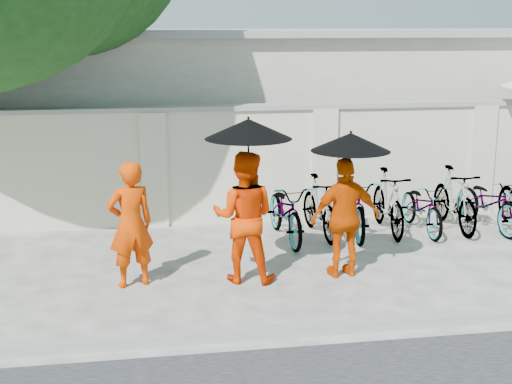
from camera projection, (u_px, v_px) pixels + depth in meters
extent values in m
plane|color=beige|center=(236.00, 285.00, 9.67)|extent=(80.00, 80.00, 0.00)
cube|color=gray|center=(257.00, 333.00, 8.02)|extent=(40.00, 0.16, 0.12)
cube|color=beige|center=(267.00, 165.00, 12.67)|extent=(20.00, 0.30, 2.00)
cube|color=beige|center=(281.00, 106.00, 16.33)|extent=(14.00, 6.00, 3.20)
imported|color=#DA3800|center=(131.00, 224.00, 9.46)|extent=(0.72, 0.59, 1.71)
imported|color=#E03300|center=(244.00, 217.00, 9.66)|extent=(1.04, 0.91, 1.81)
cylinder|color=black|center=(248.00, 170.00, 9.43)|extent=(0.02, 0.02, 1.09)
cone|color=black|center=(248.00, 129.00, 9.31)|extent=(1.16, 1.16, 0.27)
imported|color=#D24200|center=(345.00, 218.00, 9.85)|extent=(1.03, 0.52, 1.68)
cylinder|color=black|center=(350.00, 177.00, 9.64)|extent=(0.02, 0.02, 0.96)
cone|color=black|center=(351.00, 142.00, 9.53)|extent=(1.08, 1.08, 0.25)
imported|color=#A9A9AC|center=(286.00, 211.00, 11.56)|extent=(0.76, 1.89, 0.98)
imported|color=#A9A9AC|center=(320.00, 207.00, 11.78)|extent=(0.61, 1.71, 1.01)
imported|color=#A9A9AC|center=(354.00, 206.00, 11.87)|extent=(0.89, 1.97, 1.00)
imported|color=#A9A9AC|center=(388.00, 202.00, 11.97)|extent=(0.61, 1.80, 1.07)
imported|color=#A9A9AC|center=(422.00, 207.00, 12.05)|extent=(0.60, 1.68, 0.88)
imported|color=#A9A9AC|center=(454.00, 199.00, 12.16)|extent=(0.53, 1.78, 1.07)
imported|color=#A9A9AC|center=(489.00, 203.00, 12.18)|extent=(0.87, 1.86, 0.94)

